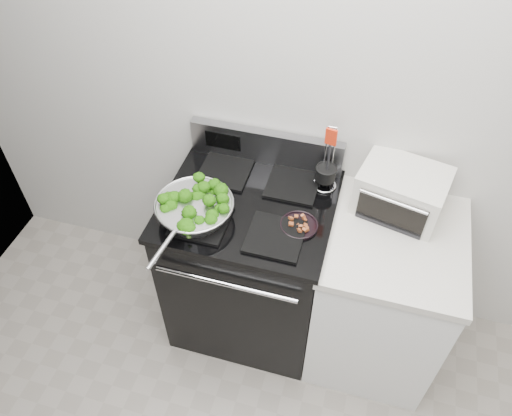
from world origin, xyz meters
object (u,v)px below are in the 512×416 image
(bacon_plate, at_px, (299,224))
(utensil_holder, at_px, (325,176))
(toaster_oven, at_px, (401,191))
(gas_range, at_px, (250,263))
(skillet, at_px, (194,208))

(bacon_plate, distance_m, utensil_holder, 0.29)
(toaster_oven, bearing_deg, utensil_holder, -170.52)
(utensil_holder, distance_m, toaster_oven, 0.35)
(gas_range, bearing_deg, utensil_holder, 32.70)
(skillet, height_order, utensil_holder, utensil_holder)
(gas_range, xyz_separation_m, toaster_oven, (0.66, 0.18, 0.54))
(toaster_oven, bearing_deg, bacon_plate, -134.42)
(gas_range, height_order, bacon_plate, gas_range)
(bacon_plate, height_order, toaster_oven, toaster_oven)
(gas_range, bearing_deg, skillet, -143.07)
(skillet, bearing_deg, utensil_holder, 41.84)
(skillet, xyz_separation_m, bacon_plate, (0.46, 0.07, -0.04))
(toaster_oven, bearing_deg, gas_range, -151.92)
(utensil_holder, bearing_deg, skillet, -135.06)
(skillet, xyz_separation_m, toaster_oven, (0.87, 0.34, 0.02))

